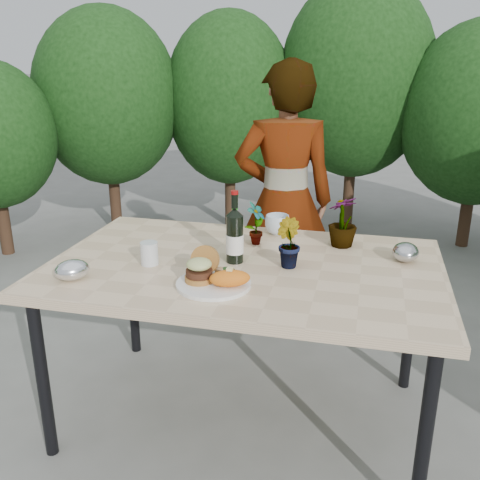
% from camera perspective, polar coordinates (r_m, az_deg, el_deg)
% --- Properties ---
extents(ground, '(80.00, 80.00, 0.00)m').
position_cam_1_polar(ground, '(2.58, 0.44, -18.22)').
color(ground, slate).
rests_on(ground, ground).
extents(patio_table, '(1.60, 1.00, 0.75)m').
position_cam_1_polar(patio_table, '(2.23, 0.49, -3.90)').
color(patio_table, beige).
rests_on(patio_table, ground).
extents(shrub_hedge, '(6.94, 5.16, 2.22)m').
position_cam_1_polar(shrub_hedge, '(3.63, 13.39, 12.33)').
color(shrub_hedge, '#382316').
rests_on(shrub_hedge, ground).
extents(dinner_plate, '(0.28, 0.28, 0.01)m').
position_cam_1_polar(dinner_plate, '(2.00, -2.84, -4.72)').
color(dinner_plate, white).
rests_on(dinner_plate, patio_table).
extents(burger_stack, '(0.11, 0.16, 0.11)m').
position_cam_1_polar(burger_stack, '(2.01, -4.22, -2.96)').
color(burger_stack, '#B7722D').
rests_on(burger_stack, dinner_plate).
extents(sweet_potato, '(0.17, 0.12, 0.06)m').
position_cam_1_polar(sweet_potato, '(1.95, -1.10, -4.11)').
color(sweet_potato, orange).
rests_on(sweet_potato, dinner_plate).
extents(grilled_veg, '(0.08, 0.05, 0.03)m').
position_cam_1_polar(grilled_veg, '(2.07, -1.66, -3.24)').
color(grilled_veg, olive).
rests_on(grilled_veg, dinner_plate).
extents(wine_bottle, '(0.07, 0.07, 0.30)m').
position_cam_1_polar(wine_bottle, '(2.19, -0.57, 0.40)').
color(wine_bottle, black).
rests_on(wine_bottle, patio_table).
extents(sparkling_water, '(0.07, 0.07, 0.28)m').
position_cam_1_polar(sparkling_water, '(2.22, -0.54, 0.52)').
color(sparkling_water, '#1C7C16').
rests_on(sparkling_water, patio_table).
extents(plastic_cup, '(0.07, 0.07, 0.09)m').
position_cam_1_polar(plastic_cup, '(2.21, -9.65, -1.42)').
color(plastic_cup, silver).
rests_on(plastic_cup, patio_table).
extents(seedling_left, '(0.10, 0.12, 0.20)m').
position_cam_1_polar(seedling_left, '(2.40, 1.69, 1.78)').
color(seedling_left, '#24591E').
rests_on(seedling_left, patio_table).
extents(seedling_mid, '(0.14, 0.14, 0.20)m').
position_cam_1_polar(seedling_mid, '(2.15, 5.12, -0.32)').
color(seedling_mid, '#1F531C').
rests_on(seedling_mid, patio_table).
extents(seedling_right, '(0.18, 0.18, 0.23)m').
position_cam_1_polar(seedling_right, '(2.41, 10.91, 1.95)').
color(seedling_right, '#2F5F20').
rests_on(seedling_right, patio_table).
extents(blue_bowl, '(0.12, 0.12, 0.09)m').
position_cam_1_polar(blue_bowl, '(2.56, 4.01, 1.65)').
color(blue_bowl, silver).
rests_on(blue_bowl, patio_table).
extents(foil_packet_left, '(0.17, 0.17, 0.08)m').
position_cam_1_polar(foil_packet_left, '(2.14, -17.47, -3.06)').
color(foil_packet_left, silver).
rests_on(foil_packet_left, patio_table).
extents(foil_packet_right, '(0.12, 0.14, 0.08)m').
position_cam_1_polar(foil_packet_right, '(2.32, 17.24, -1.24)').
color(foil_packet_right, '#ADB0B4').
rests_on(foil_packet_right, patio_table).
extents(person, '(0.64, 0.50, 1.55)m').
position_cam_1_polar(person, '(3.05, 4.73, 4.11)').
color(person, '#A76D53').
rests_on(person, ground).
extents(terracotta_pot, '(0.17, 0.17, 0.14)m').
position_cam_1_polar(terracotta_pot, '(4.61, -14.36, -0.35)').
color(terracotta_pot, '#A8552B').
rests_on(terracotta_pot, ground).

